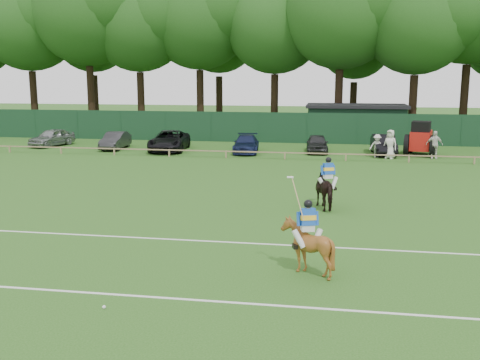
% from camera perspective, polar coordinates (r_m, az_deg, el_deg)
% --- Properties ---
extents(ground, '(160.00, 160.00, 0.00)m').
position_cam_1_polar(ground, '(20.28, -2.82, -5.42)').
color(ground, '#1E4C14').
rests_on(ground, ground).
extents(horse_dark, '(1.54, 2.14, 1.65)m').
position_cam_1_polar(horse_dark, '(23.99, 8.89, -0.96)').
color(horse_dark, black).
rests_on(horse_dark, ground).
extents(horse_chestnut, '(1.65, 1.75, 1.59)m').
position_cam_1_polar(horse_chestnut, '(16.21, 6.84, -6.73)').
color(horse_chestnut, brown).
rests_on(horse_chestnut, ground).
extents(sedan_silver, '(2.64, 4.31, 1.37)m').
position_cam_1_polar(sedan_silver, '(46.68, -18.58, 4.13)').
color(sedan_silver, '#939498').
rests_on(sedan_silver, ground).
extents(sedan_grey, '(1.59, 3.99, 1.29)m').
position_cam_1_polar(sedan_grey, '(43.57, -12.55, 3.94)').
color(sedan_grey, '#292A2C').
rests_on(sedan_grey, ground).
extents(suv_black, '(2.94, 5.52, 1.48)m').
position_cam_1_polar(suv_black, '(41.91, -7.20, 3.97)').
color(suv_black, black).
rests_on(suv_black, ground).
extents(sedan_navy, '(2.16, 4.46, 1.25)m').
position_cam_1_polar(sedan_navy, '(40.62, 0.63, 3.68)').
color(sedan_navy, '#131B3C').
rests_on(sedan_navy, ground).
extents(hatch_grey, '(1.74, 3.87, 1.29)m').
position_cam_1_polar(hatch_grey, '(41.06, 7.84, 3.69)').
color(hatch_grey, '#29292B').
rests_on(hatch_grey, ground).
extents(estate_black, '(1.67, 4.29, 1.39)m').
position_cam_1_polar(estate_black, '(40.91, 14.38, 3.50)').
color(estate_black, black).
rests_on(estate_black, ground).
extents(spectator_left, '(1.08, 0.70, 1.56)m').
position_cam_1_polar(spectator_left, '(39.46, 13.75, 3.39)').
color(spectator_left, silver).
rests_on(spectator_left, ground).
extents(spectator_mid, '(1.12, 0.50, 1.87)m').
position_cam_1_polar(spectator_mid, '(39.87, 19.14, 3.40)').
color(spectator_mid, silver).
rests_on(spectator_mid, ground).
extents(spectator_right, '(1.13, 1.01, 1.95)m').
position_cam_1_polar(spectator_right, '(38.99, 15.01, 3.53)').
color(spectator_right, silver).
rests_on(spectator_right, ground).
extents(rider_dark, '(0.91, 0.55, 1.41)m').
position_cam_1_polar(rider_dark, '(23.84, 8.95, 0.77)').
color(rider_dark, silver).
rests_on(rider_dark, ground).
extents(rider_chestnut, '(0.98, 0.52, 2.05)m').
position_cam_1_polar(rider_chestnut, '(16.00, 6.90, -4.25)').
color(rider_chestnut, silver).
rests_on(rider_chestnut, ground).
extents(polo_ball, '(0.09, 0.09, 0.09)m').
position_cam_1_polar(polo_ball, '(14.42, -13.65, -12.43)').
color(polo_ball, silver).
rests_on(polo_ball, ground).
extents(pitch_lines, '(60.00, 5.10, 0.01)m').
position_cam_1_polar(pitch_lines, '(17.04, -5.37, -8.62)').
color(pitch_lines, silver).
rests_on(pitch_lines, ground).
extents(pitch_rail, '(62.10, 0.10, 0.50)m').
position_cam_1_polar(pitch_rail, '(37.61, 3.07, 2.82)').
color(pitch_rail, '#997F5B').
rests_on(pitch_rail, ground).
extents(perimeter_fence, '(92.08, 0.08, 2.50)m').
position_cam_1_polar(perimeter_fence, '(46.41, 4.36, 5.32)').
color(perimeter_fence, '#14351E').
rests_on(perimeter_fence, ground).
extents(utility_shed, '(8.40, 4.40, 3.04)m').
position_cam_1_polar(utility_shed, '(49.21, 11.70, 5.77)').
color(utility_shed, '#14331E').
rests_on(utility_shed, ground).
extents(tree_row, '(96.00, 12.00, 21.00)m').
position_cam_1_polar(tree_row, '(54.35, 7.23, 4.74)').
color(tree_row, '#26561C').
rests_on(tree_row, ground).
extents(tractor, '(2.51, 3.22, 2.41)m').
position_cam_1_polar(tractor, '(41.04, 17.89, 3.95)').
color(tractor, '#B61610').
rests_on(tractor, ground).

